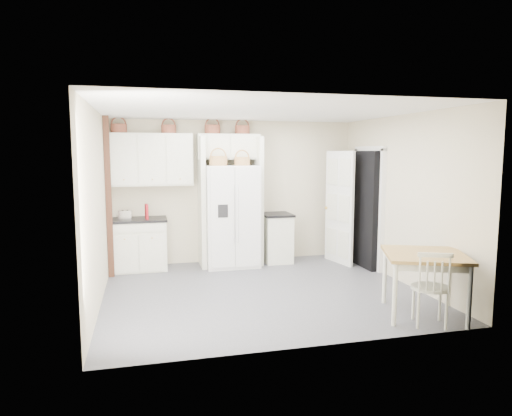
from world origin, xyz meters
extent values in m
plane|color=#44454C|center=(0.00, 0.00, 0.00)|extent=(4.50, 4.50, 0.00)
plane|color=white|center=(0.00, 0.00, 2.60)|extent=(4.50, 4.50, 0.00)
plane|color=beige|center=(0.00, 2.00, 1.30)|extent=(4.50, 0.00, 4.50)
plane|color=beige|center=(-2.25, 0.00, 1.30)|extent=(0.00, 4.00, 4.00)
plane|color=beige|center=(2.25, 0.00, 1.30)|extent=(0.00, 4.00, 4.00)
cube|color=white|center=(-0.15, 1.62, 0.90)|extent=(0.93, 0.75, 1.80)
cube|color=silver|center=(-1.76, 1.70, 0.43)|extent=(0.92, 0.58, 0.86)
cube|color=silver|center=(0.72, 1.70, 0.43)|extent=(0.49, 0.59, 0.86)
cube|color=olive|center=(1.70, -1.45, 0.39)|extent=(1.23, 1.23, 0.79)
cube|color=silver|center=(1.58, -1.75, 0.45)|extent=(0.56, 0.54, 0.90)
cube|color=black|center=(-1.76, 1.70, 0.88)|extent=(0.96, 0.62, 0.04)
cube|color=black|center=(0.72, 1.70, 0.88)|extent=(0.53, 0.63, 0.04)
cube|color=silver|center=(-1.97, 1.66, 0.97)|extent=(0.24, 0.16, 0.15)
cube|color=#A5111A|center=(-1.61, 1.62, 1.02)|extent=(0.06, 0.17, 0.25)
cube|color=beige|center=(-1.60, 1.62, 1.01)|extent=(0.04, 0.16, 0.24)
cylinder|color=brown|center=(-2.03, 1.83, 2.43)|extent=(0.27, 0.27, 0.15)
cylinder|color=brown|center=(-1.20, 1.83, 2.42)|extent=(0.26, 0.26, 0.15)
cylinder|color=brown|center=(-0.44, 1.83, 2.43)|extent=(0.28, 0.28, 0.16)
cylinder|color=brown|center=(0.11, 1.83, 2.43)|extent=(0.27, 0.27, 0.15)
cylinder|color=#9F5934|center=(-0.39, 1.52, 1.88)|extent=(0.31, 0.31, 0.16)
cylinder|color=#9F5934|center=(0.03, 1.52, 1.87)|extent=(0.27, 0.27, 0.15)
cube|color=silver|center=(-1.50, 1.83, 1.90)|extent=(1.40, 0.34, 0.90)
cube|color=silver|center=(-0.15, 1.83, 2.12)|extent=(1.12, 0.34, 0.45)
cube|color=silver|center=(-0.66, 1.70, 1.15)|extent=(0.08, 0.60, 2.30)
cube|color=silver|center=(0.36, 1.70, 1.15)|extent=(0.08, 0.60, 2.30)
cube|color=#372617|center=(-2.20, 1.35, 1.30)|extent=(0.09, 0.09, 2.60)
cube|color=black|center=(2.16, 1.00, 1.02)|extent=(0.18, 0.85, 2.05)
cube|color=white|center=(1.80, 1.33, 1.02)|extent=(0.21, 0.79, 2.05)
camera|label=1|loc=(-1.65, -6.29, 2.03)|focal=32.00mm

